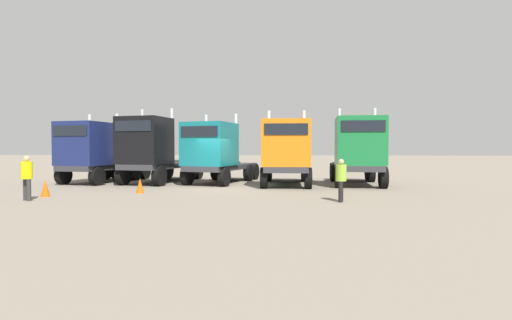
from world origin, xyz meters
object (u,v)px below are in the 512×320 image
Objects in this scene: semi_truck_navy at (94,151)px; semi_truck_green at (358,150)px; semi_truck_teal at (215,152)px; semi_truck_orange at (286,153)px; visitor_with_camera at (341,177)px; traffic_cone_near at (140,186)px; semi_truck_black at (152,150)px; visitor_in_hivis at (27,175)px; traffic_cone_mid at (45,188)px.

semi_truck_green is at bearing 99.04° from semi_truck_navy.
semi_truck_teal is 1.02× the size of semi_truck_orange.
semi_truck_teal is (7.04, 0.14, -0.03)m from semi_truck_navy.
semi_truck_orange is 1.02× the size of semi_truck_green.
visitor_with_camera reaches higher than traffic_cone_near.
semi_truck_navy is 1.01× the size of semi_truck_green.
semi_truck_navy is at bearing -74.68° from semi_truck_teal.
semi_truck_teal is (3.57, 0.17, -0.11)m from semi_truck_black.
semi_truck_orange is 3.69× the size of visitor_in_hivis.
semi_truck_green is 3.88× the size of visitor_with_camera.
semi_truck_green is (11.43, -0.31, -0.02)m from semi_truck_black.
semi_truck_green reaches higher than semi_truck_orange.
semi_truck_teal is 4.03× the size of visitor_with_camera.
semi_truck_navy is 7.04m from semi_truck_teal.
semi_truck_black is at bearing 13.60° from visitor_in_hivis.
semi_truck_teal is 5.53m from traffic_cone_near.
visitor_with_camera is (-1.76, -6.29, -0.97)m from semi_truck_green.
semi_truck_navy reaches higher than visitor_in_hivis.
semi_truck_navy is at bearing 100.68° from traffic_cone_mid.
semi_truck_navy is 0.99× the size of semi_truck_orange.
semi_truck_teal is at bearing -90.22° from semi_truck_green.
semi_truck_green is 11.27m from traffic_cone_near.
semi_truck_green reaches higher than visitor_in_hivis.
visitor_with_camera is at bearing 56.18° from semi_truck_teal.
semi_truck_teal is at bearing -103.49° from semi_truck_orange.
traffic_cone_mid is at bearing 21.05° from semi_truck_navy.
semi_truck_navy is 11.10m from semi_truck_orange.
visitor_with_camera is (13.13, -6.64, -0.91)m from semi_truck_navy.
traffic_cone_mid is (1.16, -6.13, -1.48)m from semi_truck_navy.
traffic_cone_near is (-8.56, 2.05, -0.59)m from visitor_with_camera.
semi_truck_black reaches higher than traffic_cone_mid.
semi_truck_orange is at bearing 90.60° from semi_truck_teal.
traffic_cone_near is at bearing 23.59° from semi_truck_black.
traffic_cone_mid is at bearing -63.86° from semi_truck_green.
semi_truck_teal is 8.72m from traffic_cone_mid.
traffic_cone_near is 0.93× the size of traffic_cone_mid.
semi_truck_orange is at bearing -25.86° from visitor_in_hivis.
visitor_in_hivis is (-2.25, -7.28, -0.92)m from semi_truck_black.
traffic_cone_near is at bearing -13.34° from semi_truck_teal.
semi_truck_black reaches higher than visitor_with_camera.
semi_truck_orange is 7.64m from traffic_cone_near.
semi_truck_black is 4.95m from traffic_cone_near.
semi_truck_teal is 1.04× the size of semi_truck_green.
semi_truck_teal is at bearing 62.47° from traffic_cone_near.
semi_truck_teal reaches higher than visitor_in_hivis.
visitor_in_hivis is at bearing -140.93° from traffic_cone_near.
visitor_in_hivis is at bearing -87.14° from traffic_cone_mid.
semi_truck_teal reaches higher than visitor_with_camera.
semi_truck_black is at bearing 103.61° from traffic_cone_near.
semi_truck_navy is 9.43× the size of traffic_cone_near.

